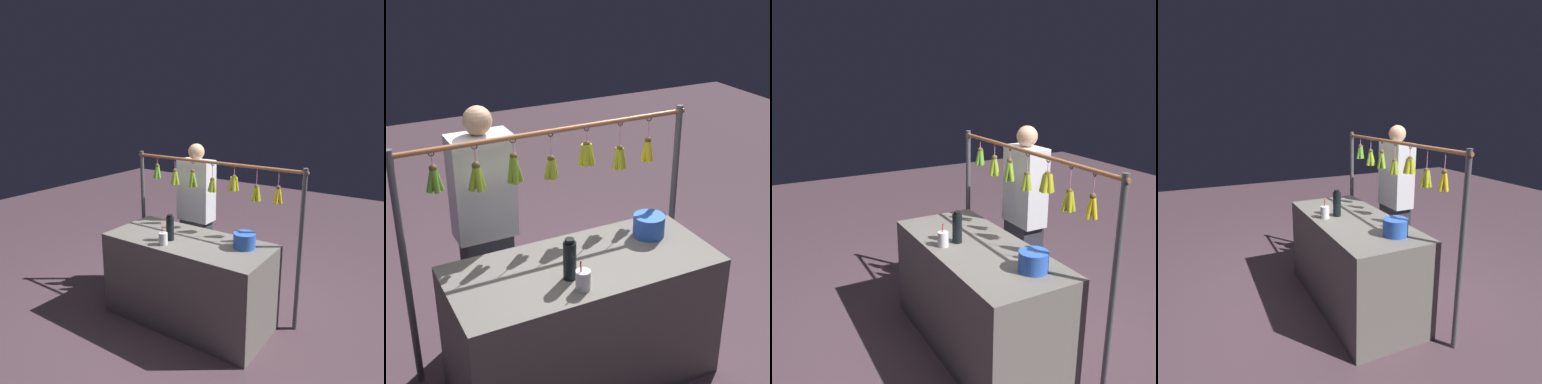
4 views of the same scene
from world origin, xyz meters
The scene contains 7 objects.
ground_plane centered at (0.00, 0.00, 0.00)m, with size 12.00×12.00×0.00m, color #4C373F.
market_counter centered at (0.00, 0.00, 0.43)m, with size 1.63×0.73×0.86m, color #66605B.
display_rack centered at (0.00, -0.43, 1.14)m, with size 1.97×0.12×1.59m.
water_bottle centered at (0.14, 0.11, 0.98)m, with size 0.08×0.08×0.25m.
blue_bucket centered at (-0.54, -0.12, 0.93)m, with size 0.20×0.20×0.14m, color blue.
drink_cup centered at (0.12, 0.24, 0.92)m, with size 0.08×0.08×0.18m.
vendor_person centered at (0.37, -0.70, 0.83)m, with size 0.40×0.22×1.69m.
Camera 3 is at (-2.68, 1.56, 2.20)m, focal length 40.93 mm.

